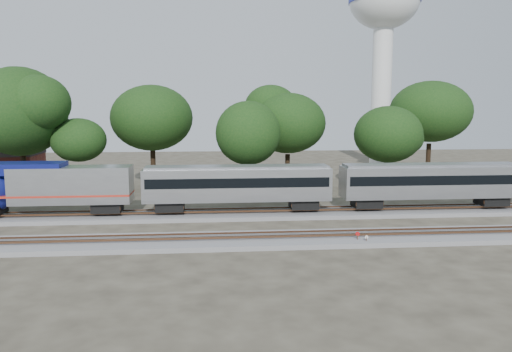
{
  "coord_description": "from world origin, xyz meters",
  "views": [
    {
      "loc": [
        -4.44,
        -43.5,
        11.06
      ],
      "look_at": [
        -0.19,
        5.0,
        4.24
      ],
      "focal_mm": 35.0,
      "sensor_mm": 36.0,
      "label": 1
    }
  ],
  "objects": [
    {
      "name": "tree_5",
      "position": [
        5.45,
        21.5,
        8.84
      ],
      "size": [
        9.0,
        9.0,
        12.69
      ],
      "color": "black",
      "rests_on": "ground"
    },
    {
      "name": "tree_4",
      "position": [
        -0.22,
        15.17,
        7.9
      ],
      "size": [
        8.05,
        8.05,
        11.35
      ],
      "color": "black",
      "rests_on": "ground"
    },
    {
      "name": "brick_building",
      "position": [
        -34.66,
        30.12,
        2.58
      ],
      "size": [
        10.91,
        7.88,
        5.13
      ],
      "rotation": [
        0.0,
        0.0,
        0.03
      ],
      "color": "maroon",
      "rests_on": "ground"
    },
    {
      "name": "tree_3",
      "position": [
        -12.46,
        24.42,
        9.5
      ],
      "size": [
        9.67,
        9.67,
        13.63
      ],
      "color": "black",
      "rests_on": "ground"
    },
    {
      "name": "water_tower",
      "position": [
        27.18,
        48.55,
        26.6
      ],
      "size": [
        12.97,
        12.97,
        35.91
      ],
      "color": "silver",
      "rests_on": "ground"
    },
    {
      "name": "tree_1",
      "position": [
        -26.9,
        17.66,
        10.43
      ],
      "size": [
        10.61,
        10.61,
        14.96
      ],
      "color": "black",
      "rests_on": "ground"
    },
    {
      "name": "tree_2",
      "position": [
        -20.23,
        17.07,
        7.07
      ],
      "size": [
        7.21,
        7.21,
        10.16
      ],
      "color": "black",
      "rests_on": "ground"
    },
    {
      "name": "tree_6",
      "position": [
        18.47,
        19.96,
        7.39
      ],
      "size": [
        7.54,
        7.54,
        10.63
      ],
      "color": "black",
      "rests_on": "ground"
    },
    {
      "name": "switch_stand_white",
      "position": [
        7.72,
        -5.76,
        0.55
      ],
      "size": [
        0.27,
        0.05,
        0.86
      ],
      "rotation": [
        0.0,
        0.0,
        0.11
      ],
      "color": "#512D19",
      "rests_on": "ground"
    },
    {
      "name": "switch_lever",
      "position": [
        7.16,
        -5.98,
        0.15
      ],
      "size": [
        0.53,
        0.35,
        0.3
      ],
      "primitive_type": "cube",
      "rotation": [
        0.0,
        0.0,
        -0.11
      ],
      "color": "#512D19",
      "rests_on": "ground"
    },
    {
      "name": "switch_stand_red",
      "position": [
        7.13,
        -5.27,
        0.66
      ],
      "size": [
        0.32,
        0.15,
        1.04
      ],
      "rotation": [
        0.0,
        0.0,
        -0.36
      ],
      "color": "#512D19",
      "rests_on": "ground"
    },
    {
      "name": "tree_7",
      "position": [
        27.84,
        28.41,
        10.25
      ],
      "size": [
        10.43,
        10.43,
        14.71
      ],
      "color": "black",
      "rests_on": "ground"
    },
    {
      "name": "track_far",
      "position": [
        0.0,
        6.0,
        0.21
      ],
      "size": [
        160.0,
        5.0,
        0.73
      ],
      "color": "slate",
      "rests_on": "ground"
    },
    {
      "name": "track_near",
      "position": [
        0.0,
        -4.0,
        0.21
      ],
      "size": [
        160.0,
        5.0,
        0.73
      ],
      "color": "slate",
      "rests_on": "ground"
    },
    {
      "name": "ground",
      "position": [
        0.0,
        0.0,
        0.0
      ],
      "size": [
        160.0,
        160.0,
        0.0
      ],
      "primitive_type": "plane",
      "color": "#383328",
      "rests_on": "ground"
    }
  ]
}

